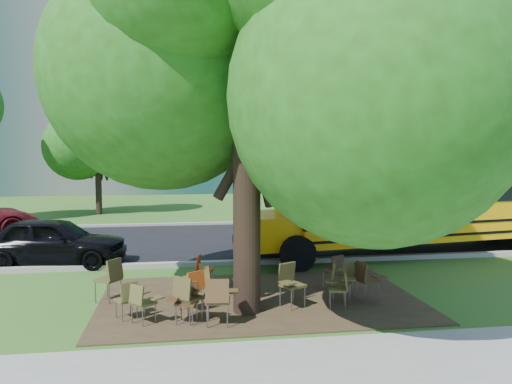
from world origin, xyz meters
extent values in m
plane|color=#365B1C|center=(0.00, 0.00, 0.00)|extent=(160.00, 160.00, 0.00)
cube|color=#382819|center=(1.00, -0.50, 0.01)|extent=(7.00, 4.50, 0.03)
cube|color=black|center=(0.00, 7.00, 0.02)|extent=(80.00, 8.00, 0.04)
cube|color=gray|center=(0.00, 3.00, 0.07)|extent=(80.00, 0.25, 0.14)
cube|color=gray|center=(0.00, 11.10, 0.07)|extent=(80.00, 0.25, 0.14)
cube|color=slate|center=(-8.00, 36.00, 11.00)|extent=(38.00, 16.00, 22.00)
cube|color=slate|center=(24.00, 38.00, 12.50)|extent=(30.00, 16.00, 25.00)
cylinder|color=black|center=(-5.00, 16.00, 1.75)|extent=(0.32, 0.32, 3.50)
sphere|color=#234F12|center=(-5.00, 16.00, 4.22)|extent=(4.80, 4.80, 4.80)
cylinder|color=black|center=(8.00, 14.00, 2.10)|extent=(0.38, 0.38, 4.20)
sphere|color=#234F12|center=(8.00, 14.00, 5.04)|extent=(5.60, 5.60, 5.60)
cylinder|color=black|center=(16.00, 13.00, 1.80)|extent=(0.34, 0.34, 3.60)
sphere|color=#234F12|center=(16.00, 13.00, 4.35)|extent=(5.00, 5.00, 5.00)
cylinder|color=black|center=(0.60, -1.37, 2.11)|extent=(0.56, 0.56, 4.21)
sphere|color=#234F12|center=(0.60, -1.37, 5.29)|extent=(7.20, 7.20, 7.20)
cube|color=#FCA807|center=(7.90, 4.00, 1.78)|extent=(11.27, 4.16, 2.45)
cube|color=black|center=(8.20, 4.05, 2.05)|extent=(10.68, 4.11, 0.60)
cube|color=#FCA807|center=(1.84, 3.06, 1.00)|extent=(1.62, 2.38, 0.95)
cube|color=black|center=(7.90, 4.00, 1.15)|extent=(11.29, 4.19, 0.08)
cube|color=black|center=(7.90, 4.00, 0.78)|extent=(11.29, 4.19, 0.08)
cylinder|color=black|center=(2.45, 1.89, 0.50)|extent=(1.04, 0.45, 1.00)
cylinder|color=black|center=(2.07, 4.36, 0.50)|extent=(1.04, 0.45, 1.00)
cylinder|color=black|center=(10.58, 5.68, 0.50)|extent=(1.04, 0.45, 1.00)
cube|color=brown|center=(-1.80, -1.44, 0.40)|extent=(0.50, 0.50, 0.04)
cube|color=brown|center=(-1.72, -1.57, 0.60)|extent=(0.35, 0.25, 0.36)
cube|color=brown|center=(-1.68, -1.22, 0.51)|extent=(0.30, 0.31, 0.03)
cylinder|color=slate|center=(-2.00, -1.38, 0.20)|extent=(0.02, 0.02, 0.40)
cylinder|color=slate|center=(-1.59, -1.49, 0.20)|extent=(0.02, 0.02, 0.40)
cube|color=#504A22|center=(-1.44, -1.75, 0.41)|extent=(0.53, 0.53, 0.05)
cube|color=#504A22|center=(-1.56, -1.87, 0.61)|extent=(0.32, 0.33, 0.37)
cube|color=#504A22|center=(-1.20, -1.82, 0.52)|extent=(0.33, 0.32, 0.03)
cylinder|color=slate|center=(-1.44, -1.53, 0.21)|extent=(0.02, 0.02, 0.41)
cylinder|color=slate|center=(-1.45, -1.97, 0.21)|extent=(0.02, 0.02, 0.41)
cube|color=#C94F15|center=(-0.53, -1.12, 0.45)|extent=(0.58, 0.57, 0.05)
cube|color=#C94F15|center=(-0.42, -1.27, 0.67)|extent=(0.38, 0.31, 0.40)
cube|color=#C94F15|center=(-0.41, -0.86, 0.57)|extent=(0.34, 0.36, 0.03)
cylinder|color=slate|center=(-0.76, -1.08, 0.23)|extent=(0.02, 0.02, 0.45)
cylinder|color=slate|center=(-0.29, -1.16, 0.23)|extent=(0.02, 0.02, 0.45)
cube|color=#412917|center=(-0.63, -1.88, 0.42)|extent=(0.49, 0.47, 0.05)
cube|color=#412917|center=(-0.58, -1.72, 0.62)|extent=(0.38, 0.20, 0.37)
cube|color=#412917|center=(-0.88, -1.93, 0.53)|extent=(0.27, 0.31, 0.03)
cylinder|color=slate|center=(-0.53, -2.08, 0.21)|extent=(0.02, 0.02, 0.42)
cylinder|color=slate|center=(-0.73, -1.68, 0.21)|extent=(0.02, 0.02, 0.42)
cube|color=#4D351B|center=(-0.05, -2.06, 0.49)|extent=(0.50, 0.49, 0.05)
cube|color=#4D351B|center=(-0.07, -2.26, 0.73)|extent=(0.45, 0.15, 0.44)
cube|color=#4D351B|center=(0.23, -1.94, 0.62)|extent=(0.27, 0.33, 0.03)
cylinder|color=slate|center=(-0.21, -1.86, 0.25)|extent=(0.03, 0.03, 0.49)
cylinder|color=slate|center=(0.12, -2.27, 0.25)|extent=(0.03, 0.03, 0.49)
cube|color=#4B4520|center=(1.59, -1.21, 0.49)|extent=(0.61, 0.60, 0.05)
cube|color=#4B4520|center=(1.50, -1.03, 0.73)|extent=(0.43, 0.29, 0.44)
cube|color=#4B4520|center=(1.43, -1.46, 0.62)|extent=(0.35, 0.38, 0.03)
cylinder|color=slate|center=(1.84, -1.29, 0.24)|extent=(0.03, 0.03, 0.49)
cylinder|color=slate|center=(1.35, -1.13, 0.24)|extent=(0.03, 0.03, 0.49)
cube|color=brown|center=(2.53, -1.38, 0.41)|extent=(0.45, 0.47, 0.05)
cube|color=brown|center=(2.69, -1.42, 0.61)|extent=(0.18, 0.38, 0.37)
cube|color=brown|center=(2.46, -1.13, 0.52)|extent=(0.30, 0.26, 0.03)
cylinder|color=slate|center=(2.34, -1.49, 0.21)|extent=(0.02, 0.02, 0.41)
cylinder|color=slate|center=(2.72, -1.27, 0.21)|extent=(0.02, 0.02, 0.41)
cube|color=#442E18|center=(3.36, -0.93, 0.46)|extent=(0.49, 0.51, 0.05)
cube|color=#442E18|center=(3.19, -0.98, 0.68)|extent=(0.19, 0.42, 0.41)
cube|color=#442E18|center=(3.56, -1.14, 0.58)|extent=(0.33, 0.28, 0.03)
cylinder|color=slate|center=(3.49, -0.73, 0.23)|extent=(0.02, 0.02, 0.46)
cylinder|color=slate|center=(3.23, -1.14, 0.23)|extent=(0.02, 0.02, 0.46)
cube|color=#4A4520|center=(-2.32, -0.17, 0.50)|extent=(0.63, 0.64, 0.06)
cube|color=#4A4520|center=(-2.15, -0.28, 0.75)|extent=(0.33, 0.43, 0.45)
cube|color=#4A4520|center=(-2.30, 0.14, 0.64)|extent=(0.40, 0.38, 0.03)
cylinder|color=slate|center=(-2.58, -0.22, 0.25)|extent=(0.03, 0.03, 0.50)
cylinder|color=slate|center=(-2.06, -0.11, 0.25)|extent=(0.03, 0.03, 0.50)
cube|color=brown|center=(-0.32, -0.26, 0.40)|extent=(0.51, 0.51, 0.04)
cube|color=brown|center=(-0.19, -0.16, 0.59)|extent=(0.28, 0.33, 0.35)
cube|color=brown|center=(-0.54, -0.17, 0.50)|extent=(0.31, 0.30, 0.03)
cylinder|color=slate|center=(-0.34, -0.47, 0.20)|extent=(0.02, 0.02, 0.40)
cylinder|color=slate|center=(-0.29, -0.05, 0.20)|extent=(0.02, 0.02, 0.40)
cube|color=red|center=(-0.15, 0.68, 0.41)|extent=(0.45, 0.46, 0.05)
cube|color=red|center=(-0.31, 0.72, 0.61)|extent=(0.18, 0.37, 0.36)
cube|color=red|center=(-0.08, 0.44, 0.52)|extent=(0.30, 0.26, 0.03)
cylinder|color=slate|center=(0.04, 0.79, 0.20)|extent=(0.02, 0.02, 0.41)
cylinder|color=slate|center=(-0.34, 0.57, 0.20)|extent=(0.02, 0.02, 0.41)
cube|color=#463C1E|center=(0.69, -0.47, 0.45)|extent=(0.54, 0.53, 0.05)
cube|color=#463C1E|center=(0.75, -0.64, 0.67)|extent=(0.40, 0.24, 0.40)
cube|color=#463C1E|center=(0.85, -0.25, 0.57)|extent=(0.31, 0.34, 0.03)
cylinder|color=slate|center=(0.47, -0.38, 0.22)|extent=(0.02, 0.02, 0.45)
cylinder|color=slate|center=(0.91, -0.56, 0.22)|extent=(0.02, 0.02, 0.45)
cube|color=brown|center=(2.75, -0.96, 0.46)|extent=(0.51, 0.53, 0.05)
cube|color=brown|center=(2.58, -0.91, 0.68)|extent=(0.21, 0.42, 0.41)
cube|color=brown|center=(2.82, -1.24, 0.58)|extent=(0.34, 0.30, 0.03)
cylinder|color=slate|center=(2.97, -0.85, 0.23)|extent=(0.02, 0.02, 0.46)
cylinder|color=slate|center=(2.54, -1.08, 0.23)|extent=(0.02, 0.02, 0.46)
cube|color=#3D2815|center=(2.92, 0.18, 0.43)|extent=(0.53, 0.52, 0.05)
cube|color=#3D2815|center=(3.00, 0.03, 0.64)|extent=(0.38, 0.25, 0.38)
cube|color=#3D2815|center=(3.06, 0.41, 0.54)|extent=(0.31, 0.33, 0.03)
cylinder|color=slate|center=(2.70, 0.25, 0.21)|extent=(0.02, 0.02, 0.43)
cylinder|color=slate|center=(3.14, 0.11, 0.21)|extent=(0.02, 0.02, 0.43)
cube|color=#463F1E|center=(-0.59, -1.77, 0.48)|extent=(0.62, 0.62, 0.05)
cube|color=#463F1E|center=(-0.71, -1.91, 0.71)|extent=(0.38, 0.36, 0.43)
cube|color=#463F1E|center=(-0.30, -1.83, 0.61)|extent=(0.37, 0.38, 0.03)
cylinder|color=slate|center=(-0.60, -1.51, 0.24)|extent=(0.03, 0.03, 0.48)
cylinder|color=slate|center=(-0.57, -2.02, 0.24)|extent=(0.03, 0.03, 0.48)
cube|color=brown|center=(2.86, -0.69, 0.45)|extent=(0.58, 0.58, 0.05)
cube|color=brown|center=(2.97, -0.83, 0.67)|extent=(0.37, 0.32, 0.40)
cube|color=brown|center=(2.96, -0.43, 0.57)|extent=(0.35, 0.36, 0.03)
cylinder|color=slate|center=(2.62, -0.66, 0.23)|extent=(0.02, 0.02, 0.45)
cylinder|color=slate|center=(3.10, -0.72, 0.23)|extent=(0.02, 0.02, 0.45)
imported|color=black|center=(-4.39, 3.80, 0.71)|extent=(4.32, 2.17, 1.41)
camera|label=1|loc=(-0.72, -11.29, 3.29)|focal=35.00mm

